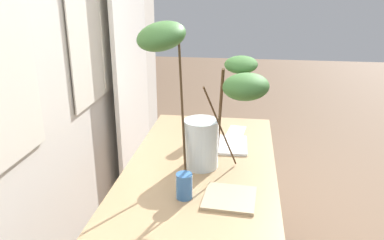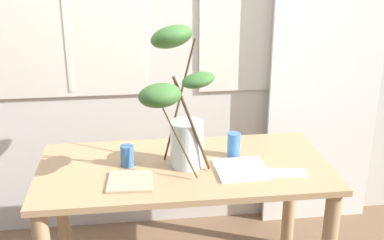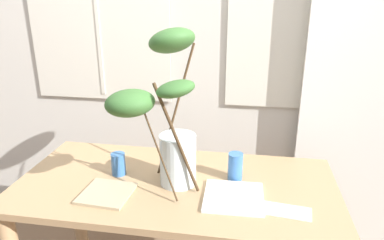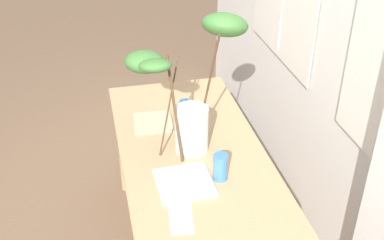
{
  "view_description": "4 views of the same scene",
  "coord_description": "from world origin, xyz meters",
  "px_view_note": "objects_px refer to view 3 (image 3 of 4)",
  "views": [
    {
      "loc": [
        -1.72,
        -0.2,
        1.64
      ],
      "look_at": [
        0.06,
        0.05,
        0.99
      ],
      "focal_mm": 36.37,
      "sensor_mm": 36.0,
      "label": 1
    },
    {
      "loc": [
        -0.24,
        -2.28,
        1.88
      ],
      "look_at": [
        0.04,
        -0.02,
        1.03
      ],
      "focal_mm": 45.56,
      "sensor_mm": 36.0,
      "label": 2
    },
    {
      "loc": [
        0.32,
        -1.46,
        1.64
      ],
      "look_at": [
        0.08,
        -0.02,
        1.1
      ],
      "focal_mm": 33.43,
      "sensor_mm": 36.0,
      "label": 3
    },
    {
      "loc": [
        2.03,
        -0.45,
        2.22
      ],
      "look_at": [
        0.05,
        -0.01,
        0.97
      ],
      "focal_mm": 45.54,
      "sensor_mm": 36.0,
      "label": 4
    }
  ],
  "objects_px": {
    "vase_with_branches": "(168,112)",
    "plate_square_right": "(234,197)",
    "drinking_glass_blue_left": "(118,164)",
    "plate_square_left": "(107,193)",
    "drinking_glass_blue_right": "(235,166)",
    "dining_table": "(176,208)"
  },
  "relations": [
    {
      "from": "vase_with_branches",
      "to": "plate_square_right",
      "type": "relative_size",
      "value": 2.86
    },
    {
      "from": "vase_with_branches",
      "to": "plate_square_right",
      "type": "height_order",
      "value": "vase_with_branches"
    },
    {
      "from": "plate_square_right",
      "to": "drinking_glass_blue_left",
      "type": "bearing_deg",
      "value": 167.42
    },
    {
      "from": "plate_square_left",
      "to": "plate_square_right",
      "type": "bearing_deg",
      "value": 6.37
    },
    {
      "from": "vase_with_branches",
      "to": "plate_square_left",
      "type": "height_order",
      "value": "vase_with_branches"
    },
    {
      "from": "drinking_glass_blue_right",
      "to": "drinking_glass_blue_left",
      "type": "bearing_deg",
      "value": -175.43
    },
    {
      "from": "dining_table",
      "to": "plate_square_left",
      "type": "distance_m",
      "value": 0.36
    },
    {
      "from": "vase_with_branches",
      "to": "plate_square_left",
      "type": "relative_size",
      "value": 3.43
    },
    {
      "from": "dining_table",
      "to": "vase_with_branches",
      "type": "bearing_deg",
      "value": -167.91
    },
    {
      "from": "dining_table",
      "to": "vase_with_branches",
      "type": "height_order",
      "value": "vase_with_branches"
    },
    {
      "from": "vase_with_branches",
      "to": "drinking_glass_blue_left",
      "type": "bearing_deg",
      "value": 171.46
    },
    {
      "from": "drinking_glass_blue_left",
      "to": "drinking_glass_blue_right",
      "type": "xyz_separation_m",
      "value": [
        0.57,
        0.05,
        0.01
      ]
    },
    {
      "from": "drinking_glass_blue_right",
      "to": "plate_square_right",
      "type": "distance_m",
      "value": 0.18
    },
    {
      "from": "plate_square_left",
      "to": "plate_square_right",
      "type": "relative_size",
      "value": 0.83
    },
    {
      "from": "dining_table",
      "to": "drinking_glass_blue_right",
      "type": "distance_m",
      "value": 0.36
    },
    {
      "from": "plate_square_right",
      "to": "drinking_glass_blue_right",
      "type": "bearing_deg",
      "value": 91.47
    },
    {
      "from": "plate_square_left",
      "to": "drinking_glass_blue_left",
      "type": "bearing_deg",
      "value": 93.85
    },
    {
      "from": "plate_square_left",
      "to": "dining_table",
      "type": "bearing_deg",
      "value": 29.27
    },
    {
      "from": "drinking_glass_blue_left",
      "to": "plate_square_left",
      "type": "distance_m",
      "value": 0.2
    },
    {
      "from": "plate_square_right",
      "to": "vase_with_branches",
      "type": "bearing_deg",
      "value": 164.07
    },
    {
      "from": "dining_table",
      "to": "drinking_glass_blue_right",
      "type": "xyz_separation_m",
      "value": [
        0.28,
        0.08,
        0.21
      ]
    },
    {
      "from": "drinking_glass_blue_left",
      "to": "vase_with_branches",
      "type": "bearing_deg",
      "value": -8.54
    }
  ]
}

